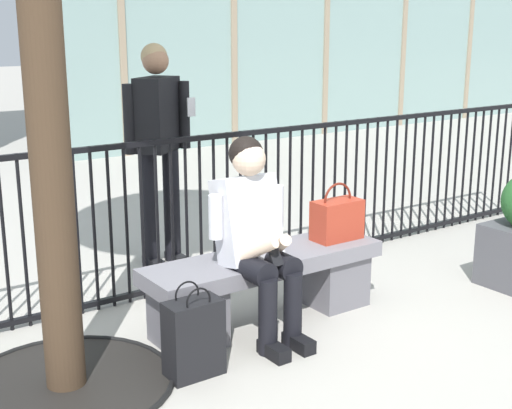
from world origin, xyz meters
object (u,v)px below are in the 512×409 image
(handbag_on_bench, at_px, (337,219))
(shopping_bag, at_px, (194,338))
(seated_person_with_phone, at_px, (256,233))
(bystander_at_railing, at_px, (158,138))
(stone_bench, at_px, (265,281))

(handbag_on_bench, xyz_separation_m, shopping_bag, (-1.31, -0.35, -0.37))
(shopping_bag, bearing_deg, handbag_on_bench, 15.12)
(handbag_on_bench, bearing_deg, seated_person_with_phone, -170.92)
(bystander_at_railing, bearing_deg, shopping_bag, -112.40)
(stone_bench, height_order, handbag_on_bench, handbag_on_bench)
(seated_person_with_phone, xyz_separation_m, handbag_on_bench, (0.74, 0.12, -0.06))
(shopping_bag, height_order, bystander_at_railing, bystander_at_railing)
(seated_person_with_phone, relative_size, bystander_at_railing, 0.71)
(seated_person_with_phone, distance_m, handbag_on_bench, 0.75)
(stone_bench, xyz_separation_m, seated_person_with_phone, (-0.16, -0.13, 0.38))
(stone_bench, relative_size, shopping_bag, 3.07)
(stone_bench, distance_m, shopping_bag, 0.82)
(seated_person_with_phone, xyz_separation_m, shopping_bag, (-0.57, -0.24, -0.43))
(seated_person_with_phone, height_order, bystander_at_railing, bystander_at_railing)
(handbag_on_bench, bearing_deg, shopping_bag, -164.88)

